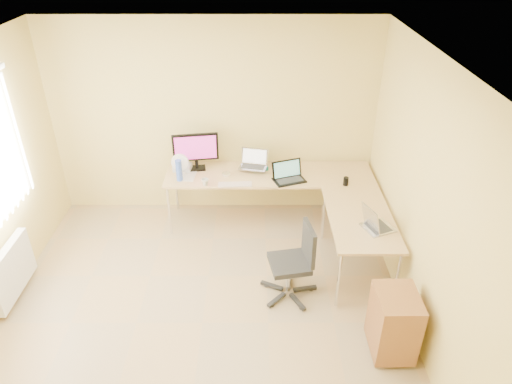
{
  "coord_description": "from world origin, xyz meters",
  "views": [
    {
      "loc": [
        0.54,
        -3.4,
        3.57
      ],
      "look_at": [
        0.55,
        1.1,
        0.9
      ],
      "focal_mm": 32.65,
      "sensor_mm": 36.0,
      "label": 1
    }
  ],
  "objects_px": {
    "cabinet": "(394,323)",
    "mug": "(205,182)",
    "keyboard": "(235,184)",
    "desk_fan": "(181,165)",
    "laptop_center": "(253,160)",
    "office_chair": "(290,257)",
    "laptop_return": "(379,219)",
    "water_bottle": "(179,170)",
    "desk_return": "(357,243)",
    "monitor": "(196,152)",
    "laptop_black": "(290,172)",
    "desk_main": "(269,198)"
  },
  "relations": [
    {
      "from": "desk_fan",
      "to": "laptop_return",
      "type": "bearing_deg",
      "value": -31.61
    },
    {
      "from": "desk_main",
      "to": "cabinet",
      "type": "relative_size",
      "value": 4.1
    },
    {
      "from": "office_chair",
      "to": "mug",
      "type": "bearing_deg",
      "value": 120.38
    },
    {
      "from": "laptop_black",
      "to": "water_bottle",
      "type": "distance_m",
      "value": 1.37
    },
    {
      "from": "laptop_black",
      "to": "keyboard",
      "type": "distance_m",
      "value": 0.69
    },
    {
      "from": "laptop_center",
      "to": "desk_return",
      "type": "bearing_deg",
      "value": -29.98
    },
    {
      "from": "water_bottle",
      "to": "mug",
      "type": "bearing_deg",
      "value": -20.87
    },
    {
      "from": "water_bottle",
      "to": "cabinet",
      "type": "bearing_deg",
      "value": -42.4
    },
    {
      "from": "desk_fan",
      "to": "laptop_center",
      "type": "bearing_deg",
      "value": 2.88
    },
    {
      "from": "desk_fan",
      "to": "office_chair",
      "type": "bearing_deg",
      "value": -50.59
    },
    {
      "from": "desk_return",
      "to": "laptop_center",
      "type": "distance_m",
      "value": 1.69
    },
    {
      "from": "office_chair",
      "to": "cabinet",
      "type": "relative_size",
      "value": 1.35
    },
    {
      "from": "keyboard",
      "to": "laptop_return",
      "type": "relative_size",
      "value": 1.17
    },
    {
      "from": "laptop_black",
      "to": "office_chair",
      "type": "relative_size",
      "value": 0.44
    },
    {
      "from": "laptop_center",
      "to": "desk_fan",
      "type": "relative_size",
      "value": 1.28
    },
    {
      "from": "desk_fan",
      "to": "laptop_return",
      "type": "distance_m",
      "value": 2.54
    },
    {
      "from": "desk_main",
      "to": "desk_fan",
      "type": "height_order",
      "value": "desk_fan"
    },
    {
      "from": "mug",
      "to": "cabinet",
      "type": "xyz_separation_m",
      "value": [
        1.88,
        -1.9,
        -0.41
      ]
    },
    {
      "from": "desk_return",
      "to": "office_chair",
      "type": "height_order",
      "value": "office_chair"
    },
    {
      "from": "water_bottle",
      "to": "office_chair",
      "type": "xyz_separation_m",
      "value": [
        1.3,
        -1.25,
        -0.37
      ]
    },
    {
      "from": "laptop_black",
      "to": "keyboard",
      "type": "xyz_separation_m",
      "value": [
        -0.67,
        -0.11,
        -0.11
      ]
    },
    {
      "from": "desk_fan",
      "to": "cabinet",
      "type": "relative_size",
      "value": 0.42
    },
    {
      "from": "cabinet",
      "to": "laptop_black",
      "type": "bearing_deg",
      "value": 112.25
    },
    {
      "from": "cabinet",
      "to": "mug",
      "type": "bearing_deg",
      "value": 134.15
    },
    {
      "from": "keyboard",
      "to": "laptop_center",
      "type": "bearing_deg",
      "value": 57.11
    },
    {
      "from": "laptop_return",
      "to": "keyboard",
      "type": "bearing_deg",
      "value": 36.82
    },
    {
      "from": "desk_return",
      "to": "mug",
      "type": "xyz_separation_m",
      "value": [
        -1.77,
        0.7,
        0.41
      ]
    },
    {
      "from": "water_bottle",
      "to": "office_chair",
      "type": "distance_m",
      "value": 1.84
    },
    {
      "from": "keyboard",
      "to": "desk_fan",
      "type": "bearing_deg",
      "value": 155.3
    },
    {
      "from": "monitor",
      "to": "laptop_return",
      "type": "distance_m",
      "value": 2.46
    },
    {
      "from": "water_bottle",
      "to": "laptop_return",
      "type": "relative_size",
      "value": 0.78
    },
    {
      "from": "monitor",
      "to": "water_bottle",
      "type": "relative_size",
      "value": 2.11
    },
    {
      "from": "mug",
      "to": "water_bottle",
      "type": "bearing_deg",
      "value": 159.13
    },
    {
      "from": "keyboard",
      "to": "water_bottle",
      "type": "height_order",
      "value": "water_bottle"
    },
    {
      "from": "keyboard",
      "to": "cabinet",
      "type": "xyz_separation_m",
      "value": [
        1.52,
        -1.9,
        -0.38
      ]
    },
    {
      "from": "mug",
      "to": "cabinet",
      "type": "height_order",
      "value": "mug"
    },
    {
      "from": "mug",
      "to": "water_bottle",
      "type": "height_order",
      "value": "water_bottle"
    },
    {
      "from": "cabinet",
      "to": "desk_return",
      "type": "bearing_deg",
      "value": 94.73
    },
    {
      "from": "desk_return",
      "to": "laptop_return",
      "type": "xyz_separation_m",
      "value": [
        0.14,
        -0.22,
        0.48
      ]
    },
    {
      "from": "laptop_return",
      "to": "laptop_black",
      "type": "bearing_deg",
      "value": 17.97
    },
    {
      "from": "mug",
      "to": "desk_fan",
      "type": "relative_size",
      "value": 0.33
    },
    {
      "from": "laptop_center",
      "to": "office_chair",
      "type": "height_order",
      "value": "laptop_center"
    },
    {
      "from": "desk_fan",
      "to": "cabinet",
      "type": "bearing_deg",
      "value": -47.98
    },
    {
      "from": "monitor",
      "to": "water_bottle",
      "type": "bearing_deg",
      "value": -129.74
    },
    {
      "from": "mug",
      "to": "cabinet",
      "type": "distance_m",
      "value": 2.7
    },
    {
      "from": "monitor",
      "to": "cabinet",
      "type": "height_order",
      "value": "monitor"
    },
    {
      "from": "monitor",
      "to": "office_chair",
      "type": "relative_size",
      "value": 0.66
    },
    {
      "from": "monitor",
      "to": "keyboard",
      "type": "height_order",
      "value": "monitor"
    },
    {
      "from": "desk_main",
      "to": "keyboard",
      "type": "relative_size",
      "value": 6.43
    },
    {
      "from": "laptop_black",
      "to": "monitor",
      "type": "bearing_deg",
      "value": 144.97
    }
  ]
}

